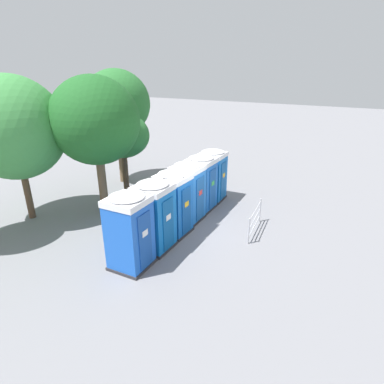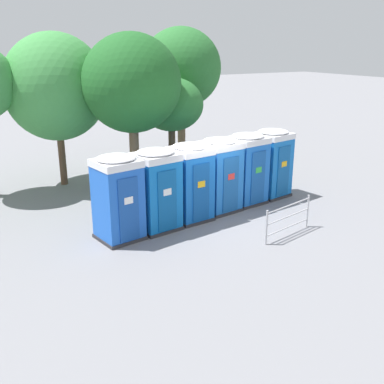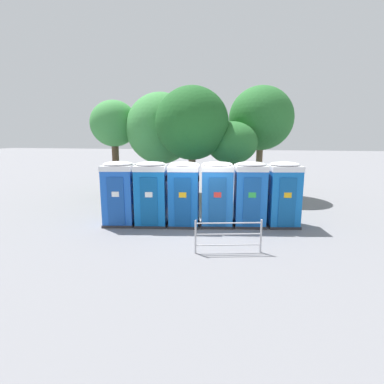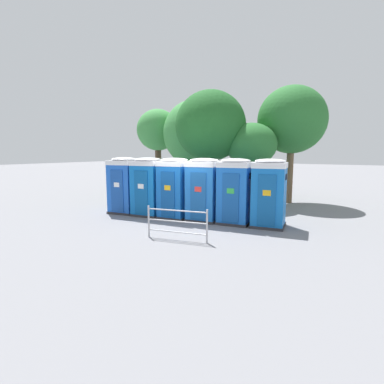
{
  "view_description": "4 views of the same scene",
  "coord_description": "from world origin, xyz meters",
  "views": [
    {
      "loc": [
        -8.83,
        -6.73,
        5.82
      ],
      "look_at": [
        0.94,
        0.32,
        1.16
      ],
      "focal_mm": 28.0,
      "sensor_mm": 36.0,
      "label": 1
    },
    {
      "loc": [
        -7.39,
        -11.95,
        5.5
      ],
      "look_at": [
        -0.56,
        0.11,
        0.9
      ],
      "focal_mm": 42.0,
      "sensor_mm": 36.0,
      "label": 2
    },
    {
      "loc": [
        1.68,
        -11.25,
        3.58
      ],
      "look_at": [
        -0.36,
        0.14,
        1.34
      ],
      "focal_mm": 28.0,
      "sensor_mm": 36.0,
      "label": 3
    },
    {
      "loc": [
        6.56,
        -10.14,
        2.81
      ],
      "look_at": [
        0.1,
        0.21,
        1.14
      ],
      "focal_mm": 28.0,
      "sensor_mm": 36.0,
      "label": 4
    }
  ],
  "objects": [
    {
      "name": "street_tree_0",
      "position": [
        -1.02,
        3.81,
        4.09
      ],
      "size": [
        3.65,
        3.65,
        5.93
      ],
      "color": "brown",
      "rests_on": "ground"
    },
    {
      "name": "event_barrier",
      "position": [
        1.24,
        -2.53,
        0.57
      ],
      "size": [
        2.01,
        0.48,
        1.05
      ],
      "color": "#B7B7BC",
      "rests_on": "ground"
    },
    {
      "name": "street_tree_4",
      "position": [
        -3.27,
        5.99,
        3.9
      ],
      "size": [
        3.96,
        3.96,
        5.96
      ],
      "color": "brown",
      "rests_on": "ground"
    },
    {
      "name": "ground_plane",
      "position": [
        0.0,
        0.0,
        0.0
      ],
      "size": [
        120.0,
        120.0,
        0.0
      ],
      "primitive_type": "plane",
      "color": "slate"
    },
    {
      "name": "street_tree_2",
      "position": [
        2.46,
        6.45,
        4.44
      ],
      "size": [
        3.59,
        3.59,
        6.24
      ],
      "color": "brown",
      "rests_on": "ground"
    },
    {
      "name": "portapotty_4",
      "position": [
        1.89,
        0.49,
        1.28
      ],
      "size": [
        1.36,
        1.34,
        2.54
      ],
      "color": "#2D2D33",
      "rests_on": "ground"
    },
    {
      "name": "street_tree_3",
      "position": [
        0.96,
        4.5,
        3.12
      ],
      "size": [
        2.62,
        2.62,
        4.23
      ],
      "color": "#4C3826",
      "rests_on": "ground"
    },
    {
      "name": "portapotty_3",
      "position": [
        0.61,
        0.29,
        1.28
      ],
      "size": [
        1.38,
        1.35,
        2.54
      ],
      "color": "#2D2D33",
      "rests_on": "ground"
    },
    {
      "name": "portapotty_0",
      "position": [
        -3.23,
        -0.27,
        1.28
      ],
      "size": [
        1.39,
        1.38,
        2.54
      ],
      "color": "#2D2D33",
      "rests_on": "ground"
    },
    {
      "name": "portapotty_5",
      "position": [
        3.17,
        0.69,
        1.28
      ],
      "size": [
        1.39,
        1.38,
        2.54
      ],
      "color": "#2D2D33",
      "rests_on": "ground"
    },
    {
      "name": "portapotty_2",
      "position": [
        -0.66,
        0.05,
        1.28
      ],
      "size": [
        1.31,
        1.32,
        2.54
      ],
      "color": "#2D2D33",
      "rests_on": "ground"
    },
    {
      "name": "portapotty_1",
      "position": [
        -1.94,
        -0.13,
        1.28
      ],
      "size": [
        1.39,
        1.36,
        2.54
      ],
      "color": "#2D2D33",
      "rests_on": "ground"
    }
  ]
}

